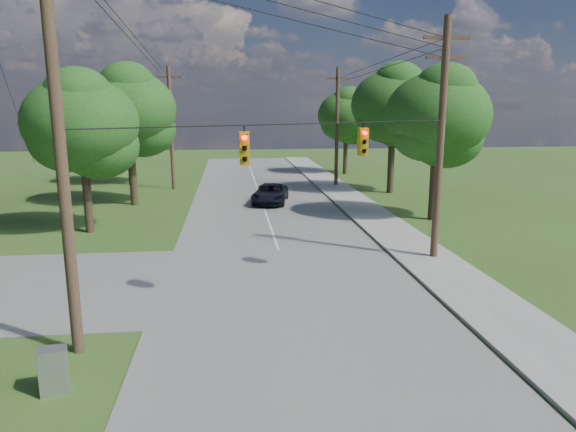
{
  "coord_description": "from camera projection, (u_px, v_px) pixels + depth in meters",
  "views": [
    {
      "loc": [
        -0.2,
        -13.58,
        6.78
      ],
      "look_at": [
        1.89,
        5.0,
        2.79
      ],
      "focal_mm": 32.0,
      "sensor_mm": 36.0,
      "label": 1
    }
  ],
  "objects": [
    {
      "name": "ground",
      "position": [
        242.0,
        349.0,
        14.64
      ],
      "size": [
        140.0,
        140.0,
        0.0
      ],
      "primitive_type": "plane",
      "color": "#34501A",
      "rests_on": "ground"
    },
    {
      "name": "main_road",
      "position": [
        291.0,
        286.0,
        19.71
      ],
      "size": [
        10.0,
        100.0,
        0.03
      ],
      "primitive_type": "cube",
      "color": "gray",
      "rests_on": "ground"
    },
    {
      "name": "sidewalk_east",
      "position": [
        458.0,
        279.0,
        20.44
      ],
      "size": [
        2.6,
        100.0,
        0.12
      ],
      "primitive_type": "cube",
      "color": "#A7A49D",
      "rests_on": "ground"
    },
    {
      "name": "pole_sw",
      "position": [
        58.0,
        129.0,
        13.22
      ],
      "size": [
        2.0,
        0.32,
        12.0
      ],
      "color": "brown",
      "rests_on": "ground"
    },
    {
      "name": "pole_ne",
      "position": [
        441.0,
        138.0,
        22.24
      ],
      "size": [
        2.0,
        0.32,
        10.5
      ],
      "color": "brown",
      "rests_on": "ground"
    },
    {
      "name": "pole_north_e",
      "position": [
        337.0,
        126.0,
        43.69
      ],
      "size": [
        2.0,
        0.32,
        10.0
      ],
      "color": "brown",
      "rests_on": "ground"
    },
    {
      "name": "pole_north_w",
      "position": [
        171.0,
        127.0,
        42.18
      ],
      "size": [
        2.0,
        0.32,
        10.0
      ],
      "color": "brown",
      "rests_on": "ground"
    },
    {
      "name": "power_lines",
      "position": [
        264.0,
        55.0,
        24.11
      ],
      "size": [
        13.93,
        29.62,
        4.93
      ],
      "color": "black",
      "rests_on": "ground"
    },
    {
      "name": "traffic_signals",
      "position": [
        309.0,
        144.0,
        18.07
      ],
      "size": [
        4.91,
        3.27,
        1.05
      ],
      "color": "#C5920B",
      "rests_on": "ground"
    },
    {
      "name": "tree_w_near",
      "position": [
        81.0,
        123.0,
        27.11
      ],
      "size": [
        6.0,
        6.0,
        8.4
      ],
      "color": "#453522",
      "rests_on": "ground"
    },
    {
      "name": "tree_w_mid",
      "position": [
        129.0,
        110.0,
        34.85
      ],
      "size": [
        6.4,
        6.4,
        9.22
      ],
      "color": "#453522",
      "rests_on": "ground"
    },
    {
      "name": "tree_w_far",
      "position": [
        127.0,
        113.0,
        44.42
      ],
      "size": [
        6.0,
        6.0,
        8.73
      ],
      "color": "#453522",
      "rests_on": "ground"
    },
    {
      "name": "tree_e_near",
      "position": [
        438.0,
        116.0,
        30.19
      ],
      "size": [
        6.2,
        6.2,
        8.81
      ],
      "color": "#453522",
      "rests_on": "ground"
    },
    {
      "name": "tree_e_mid",
      "position": [
        393.0,
        105.0,
        39.83
      ],
      "size": [
        6.6,
        6.6,
        9.64
      ],
      "color": "#453522",
      "rests_on": "ground"
    },
    {
      "name": "tree_e_far",
      "position": [
        346.0,
        115.0,
        51.59
      ],
      "size": [
        5.8,
        5.8,
        8.32
      ],
      "color": "#453522",
      "rests_on": "ground"
    },
    {
      "name": "car_main_north",
      "position": [
        270.0,
        194.0,
        36.56
      ],
      "size": [
        3.18,
        5.25,
        1.36
      ],
      "primitive_type": "imported",
      "rotation": [
        0.0,
        0.0,
        -0.2
      ],
      "color": "black",
      "rests_on": "main_road"
    },
    {
      "name": "control_cabinet",
      "position": [
        54.0,
        371.0,
        12.31
      ],
      "size": [
        0.72,
        0.58,
        1.15
      ],
      "primitive_type": "cube",
      "rotation": [
        0.0,
        0.0,
        0.21
      ],
      "color": "#989A9E",
      "rests_on": "ground"
    }
  ]
}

